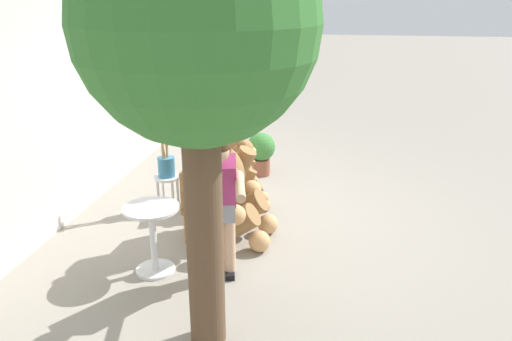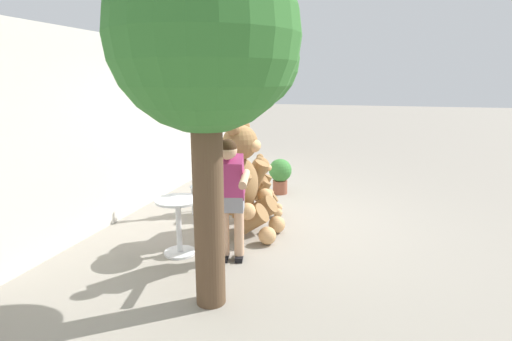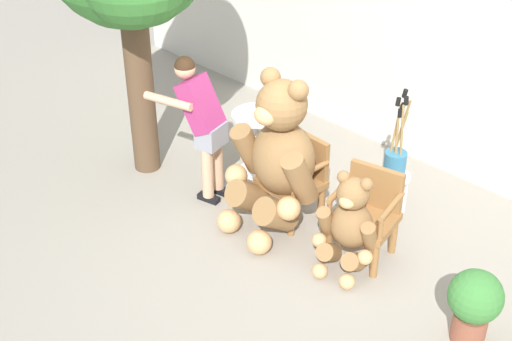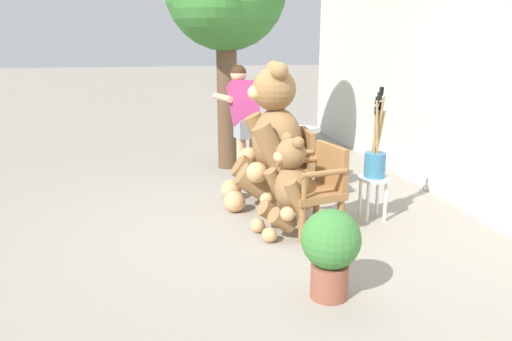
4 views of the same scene
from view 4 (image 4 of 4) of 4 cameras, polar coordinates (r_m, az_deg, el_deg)
ground_plane at (r=5.35m, az=-0.10°, el=-5.52°), size 60.00×60.00×0.00m
back_wall at (r=5.98m, az=23.40°, el=9.24°), size 10.00×0.16×2.80m
wooden_chair_left at (r=5.74m, az=4.16°, el=0.71°), size 0.59×0.56×0.86m
wooden_chair_right at (r=4.93m, az=6.85°, el=-1.76°), size 0.66×0.63×0.86m
teddy_bear_large at (r=5.61m, az=1.55°, el=3.89°), size 0.97×0.94×1.62m
teddy_bear_small at (r=4.82m, az=3.64°, el=-1.81°), size 0.61×0.61×0.99m
person_visitor at (r=6.45m, az=-1.38°, el=6.40°), size 0.75×0.59×1.53m
white_stool at (r=5.38m, az=13.27°, el=-1.81°), size 0.34×0.34×0.46m
brush_bucket at (r=5.31m, az=13.47°, el=1.36°), size 0.22×0.22×0.94m
round_side_table at (r=6.62m, az=4.88°, el=2.49°), size 0.56×0.56×0.72m
potted_plant at (r=3.70m, az=8.52°, el=-8.67°), size 0.44×0.44×0.68m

